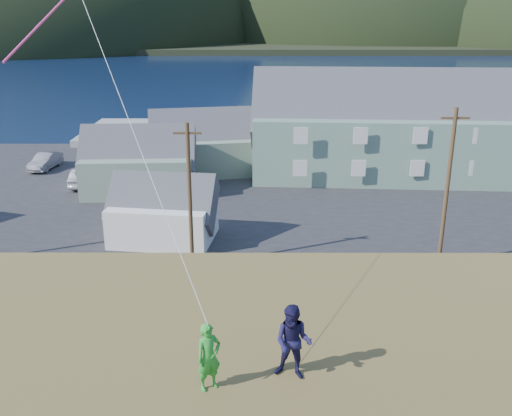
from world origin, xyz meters
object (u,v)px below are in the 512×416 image
Objects in this scene: shed_white at (163,211)px; kite_flyer_green at (209,357)px; kite_flyer_navy at (293,342)px; lodge at (438,128)px; shed_palegreen_far at (209,144)px; shed_palegreen_near at (139,163)px; wharf at (192,132)px.

shed_white is 4.98× the size of kite_flyer_green.
kite_flyer_navy is (1.80, 0.40, 0.10)m from kite_flyer_green.
kite_flyer_navy is at bearing -66.55° from shed_white.
lodge is 2.87× the size of shed_palegreen_far.
shed_palegreen_near is at bearing -141.83° from shed_palegreen_far.
lodge is at bearing 84.56° from kite_flyer_navy.
kite_flyer_green is 1.85m from kite_flyer_navy.
lodge is 45.19m from kite_flyer_green.
wharf is 31.01m from lodge.
lodge is 28.02m from shed_white.
shed_palegreen_far is at bearing 46.10° from shed_palegreen_near.
shed_palegreen_far is at bearing 112.90° from kite_flyer_navy.
lodge is 27.20m from shed_palegreen_near.
kite_flyer_navy is at bearing -107.51° from lodge.
lodge reaches higher than wharf.
shed_palegreen_near is at bearing 116.53° from shed_white.
kite_flyer_green is at bearing -83.22° from wharf.
kite_flyer_navy is (8.90, -59.28, 7.62)m from wharf.
wharf is 0.75× the size of lodge.
shed_white is (1.82, -34.13, 1.72)m from wharf.
kite_flyer_navy reaches higher than kite_flyer_green.
lodge is at bearing -36.34° from wharf.
kite_flyer_green is (3.58, -42.84, 5.12)m from shed_palegreen_far.
shed_palegreen_near is (-26.67, -4.93, -1.99)m from lodge.
shed_white is at bearing -141.63° from lodge.
wharf is 23.32m from shed_palegreen_near.
lodge reaches higher than shed_white.
wharf is at bearing 100.79° from shed_white.
shed_palegreen_far is 43.10m from kite_flyer_navy.
shed_palegreen_far is 43.30m from kite_flyer_green.
shed_white is 0.63× the size of shed_palegreen_far.
wharf is at bearing 90.69° from shed_palegreen_far.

